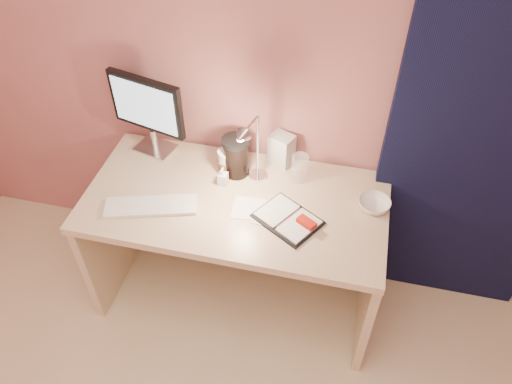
% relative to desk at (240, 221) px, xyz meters
% --- Properties ---
extents(room, '(3.50, 3.50, 3.50)m').
position_rel_desk_xyz_m(room, '(0.95, 0.24, 0.63)').
color(room, '#C6B28E').
rests_on(room, ground).
extents(desk, '(1.40, 0.70, 0.73)m').
position_rel_desk_xyz_m(desk, '(0.00, 0.00, 0.00)').
color(desk, beige).
rests_on(desk, ground).
extents(monitor, '(0.39, 0.18, 0.42)m').
position_rel_desk_xyz_m(monitor, '(-0.49, 0.19, 0.48)').
color(monitor, silver).
rests_on(monitor, desk).
extents(keyboard, '(0.43, 0.24, 0.02)m').
position_rel_desk_xyz_m(keyboard, '(-0.36, -0.21, 0.23)').
color(keyboard, silver).
rests_on(keyboard, desk).
extents(planner, '(0.34, 0.32, 0.04)m').
position_rel_desk_xyz_m(planner, '(0.27, -0.15, 0.24)').
color(planner, black).
rests_on(planner, desk).
extents(paper_a, '(0.15, 0.15, 0.00)m').
position_rel_desk_xyz_m(paper_a, '(0.07, -0.12, 0.23)').
color(paper_a, silver).
rests_on(paper_a, desk).
extents(paper_b, '(0.16, 0.16, 0.00)m').
position_rel_desk_xyz_m(paper_b, '(0.18, -0.13, 0.23)').
color(paper_b, silver).
rests_on(paper_b, desk).
extents(coffee_cup, '(0.08, 0.08, 0.13)m').
position_rel_desk_xyz_m(coffee_cup, '(-0.09, 0.10, 0.29)').
color(coffee_cup, white).
rests_on(coffee_cup, desk).
extents(clear_cup, '(0.08, 0.08, 0.14)m').
position_rel_desk_xyz_m(clear_cup, '(0.26, 0.13, 0.29)').
color(clear_cup, white).
rests_on(clear_cup, desk).
extents(bowl, '(0.16, 0.16, 0.05)m').
position_rel_desk_xyz_m(bowl, '(0.63, 0.02, 0.25)').
color(bowl, silver).
rests_on(bowl, desk).
extents(lotion_bottle, '(0.05, 0.05, 0.10)m').
position_rel_desk_xyz_m(lotion_bottle, '(-0.08, 0.02, 0.27)').
color(lotion_bottle, white).
rests_on(lotion_bottle, desk).
extents(dark_jar, '(0.13, 0.13, 0.18)m').
position_rel_desk_xyz_m(dark_jar, '(-0.04, 0.11, 0.32)').
color(dark_jar, black).
rests_on(dark_jar, desk).
extents(product_box, '(0.14, 0.12, 0.16)m').
position_rel_desk_xyz_m(product_box, '(0.16, 0.23, 0.31)').
color(product_box, silver).
rests_on(product_box, desk).
extents(desk_lamp, '(0.12, 0.24, 0.38)m').
position_rel_desk_xyz_m(desk_lamp, '(0.09, 0.01, 0.46)').
color(desk_lamp, silver).
rests_on(desk_lamp, desk).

